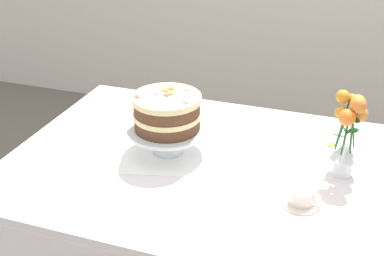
{
  "coord_description": "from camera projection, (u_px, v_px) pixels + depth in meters",
  "views": [
    {
      "loc": [
        0.42,
        -1.41,
        1.64
      ],
      "look_at": [
        -0.06,
        0.0,
        0.86
      ],
      "focal_mm": 45.86,
      "sensor_mm": 36.0,
      "label": 1
    }
  ],
  "objects": [
    {
      "name": "dining_table",
      "position": [
        207.0,
        186.0,
        1.75
      ],
      "size": [
        1.4,
        1.0,
        0.74
      ],
      "color": "white",
      "rests_on": "ground"
    },
    {
      "name": "linen_napkin",
      "position": [
        168.0,
        152.0,
        1.78
      ],
      "size": [
        0.39,
        0.39,
        0.0
      ],
      "primitive_type": "cube",
      "rotation": [
        0.0,
        0.0,
        0.24
      ],
      "color": "white",
      "rests_on": "dining_table"
    },
    {
      "name": "cake_stand",
      "position": [
        168.0,
        132.0,
        1.74
      ],
      "size": [
        0.29,
        0.29,
        0.1
      ],
      "color": "silver",
      "rests_on": "linen_napkin"
    },
    {
      "name": "layer_cake",
      "position": [
        167.0,
        112.0,
        1.7
      ],
      "size": [
        0.24,
        0.24,
        0.13
      ],
      "color": "brown",
      "rests_on": "cake_stand"
    },
    {
      "name": "flower_vase",
      "position": [
        348.0,
        134.0,
        1.58
      ],
      "size": [
        0.11,
        0.12,
        0.3
      ],
      "color": "silver",
      "rests_on": "dining_table"
    },
    {
      "name": "teacup",
      "position": [
        302.0,
        198.0,
        1.49
      ],
      "size": [
        0.12,
        0.12,
        0.05
      ],
      "color": "silver",
      "rests_on": "dining_table"
    },
    {
      "name": "loose_petal_0",
      "position": [
        331.0,
        144.0,
        1.82
      ],
      "size": [
        0.05,
        0.05,
        0.01
      ],
      "primitive_type": "ellipsoid",
      "rotation": [
        0.0,
        0.0,
        0.81
      ],
      "color": "yellow",
      "rests_on": "dining_table"
    },
    {
      "name": "loose_petal_1",
      "position": [
        242.0,
        140.0,
        1.86
      ],
      "size": [
        0.03,
        0.04,
        0.0
      ],
      "primitive_type": "ellipsoid",
      "rotation": [
        0.0,
        0.0,
        4.61
      ],
      "color": "pink",
      "rests_on": "dining_table"
    }
  ]
}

